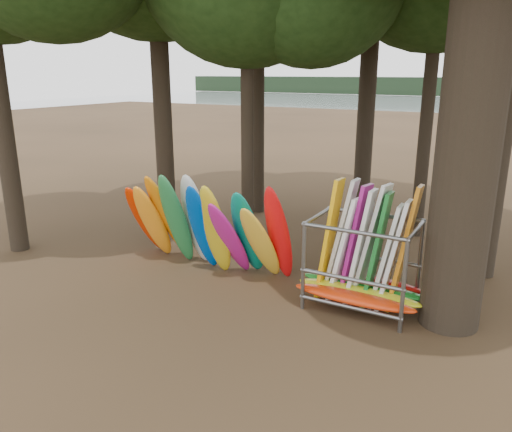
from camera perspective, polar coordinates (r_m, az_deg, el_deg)
The scene contains 4 objects.
ground at distance 12.65m, azimuth -0.77°, elevation -8.17°, with size 120.00×120.00×0.00m, color #47331E.
lake at distance 70.40m, azimuth 24.94°, elevation 10.46°, with size 160.00×160.00×0.00m, color gray.
kayak_row at distance 13.37m, azimuth -6.09°, elevation -1.24°, with size 4.92×1.91×2.85m.
storage_rack at distance 11.58m, azimuth 12.05°, elevation -5.57°, with size 2.98×1.60×2.92m.
Camera 1 is at (5.79, -9.97, 5.21)m, focal length 35.00 mm.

